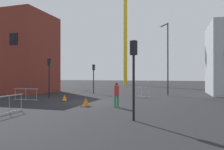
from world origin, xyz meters
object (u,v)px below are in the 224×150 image
(streetlamp_tall, at_px, (167,54))
(traffic_light_island, at_px, (49,71))
(traffic_light_corner, at_px, (94,74))
(traffic_light_median, at_px, (134,67))
(traffic_cone_orange, at_px, (86,102))
(construction_crane, at_px, (126,13))
(pedestrian_walking, at_px, (117,93))
(traffic_cone_by_barrier, at_px, (64,98))

(streetlamp_tall, relative_size, traffic_light_island, 2.07)
(traffic_light_island, distance_m, traffic_light_corner, 6.50)
(traffic_light_median, bearing_deg, traffic_cone_orange, 138.24)
(streetlamp_tall, height_order, traffic_light_median, streetlamp_tall)
(construction_crane, xyz_separation_m, streetlamp_tall, (10.53, -24.79, -12.50))
(traffic_light_island, xyz_separation_m, traffic_light_median, (10.00, -7.97, 0.01))
(construction_crane, distance_m, pedestrian_walking, 39.28)
(traffic_light_island, distance_m, traffic_cone_orange, 7.56)
(traffic_light_island, relative_size, traffic_light_median, 1.00)
(construction_crane, bearing_deg, traffic_cone_by_barrier, -86.10)
(streetlamp_tall, relative_size, traffic_cone_by_barrier, 14.32)
(traffic_light_median, distance_m, traffic_cone_by_barrier, 9.97)
(traffic_light_median, distance_m, traffic_cone_orange, 6.08)
(traffic_light_island, bearing_deg, pedestrian_walking, -26.51)
(construction_crane, height_order, pedestrian_walking, construction_crane)
(pedestrian_walking, relative_size, traffic_cone_by_barrier, 3.10)
(traffic_cone_orange, bearing_deg, traffic_light_island, 143.92)
(construction_crane, bearing_deg, traffic_cone_orange, -81.28)
(traffic_light_corner, bearing_deg, construction_crane, 94.16)
(traffic_light_island, relative_size, traffic_cone_by_barrier, 6.92)
(construction_crane, relative_size, streetlamp_tall, 3.39)
(traffic_light_corner, bearing_deg, pedestrian_walking, -60.18)
(traffic_light_corner, height_order, traffic_light_median, traffic_light_median)
(streetlamp_tall, height_order, traffic_light_island, streetlamp_tall)
(streetlamp_tall, relative_size, pedestrian_walking, 4.62)
(traffic_light_island, xyz_separation_m, traffic_light_corner, (2.22, 6.11, -0.20))
(construction_crane, bearing_deg, traffic_light_corner, -85.84)
(traffic_light_corner, xyz_separation_m, traffic_cone_by_barrier, (0.42, -7.79, -2.16))
(construction_crane, xyz_separation_m, traffic_cone_by_barrier, (2.23, -32.69, -16.88))
(traffic_cone_orange, bearing_deg, traffic_light_median, -41.76)
(traffic_light_median, height_order, pedestrian_walking, traffic_light_median)
(construction_crane, bearing_deg, traffic_light_island, -90.75)
(traffic_cone_orange, bearing_deg, pedestrian_walking, 6.32)
(traffic_cone_by_barrier, bearing_deg, pedestrian_walking, -23.33)
(streetlamp_tall, xyz_separation_m, traffic_light_island, (-10.93, -6.23, -2.03))
(construction_crane, bearing_deg, traffic_light_median, -76.18)
(construction_crane, relative_size, pedestrian_walking, 15.64)
(traffic_cone_orange, bearing_deg, streetlamp_tall, 63.93)
(pedestrian_walking, relative_size, traffic_cone_orange, 2.74)
(streetlamp_tall, distance_m, pedestrian_walking, 11.23)
(streetlamp_tall, bearing_deg, traffic_light_median, -93.76)
(streetlamp_tall, xyz_separation_m, traffic_cone_by_barrier, (-8.30, -7.90, -4.38))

